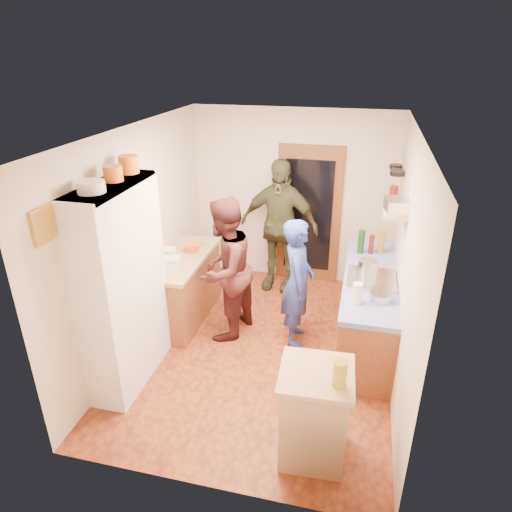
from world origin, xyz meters
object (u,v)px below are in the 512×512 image
at_px(right_counter_base, 367,309).
at_px(hutch_body, 123,288).
at_px(island_base, 314,416).
at_px(person_back, 280,226).
at_px(person_left, 229,269).
at_px(person_hob, 300,284).

bearing_deg(right_counter_base, hutch_body, -152.53).
distance_m(island_base, person_back, 3.21).
relative_size(person_left, person_back, 0.91).
bearing_deg(person_hob, hutch_body, 114.22).
bearing_deg(person_back, hutch_body, -110.23).
height_order(hutch_body, island_base, hutch_body).
xyz_separation_m(island_base, person_left, (-1.27, 1.69, 0.47)).
xyz_separation_m(hutch_body, island_base, (2.08, -0.64, -0.67)).
xyz_separation_m(hutch_body, right_counter_base, (2.50, 1.30, -0.68)).
distance_m(hutch_body, person_hob, 2.02).
bearing_deg(person_back, right_counter_base, -33.80).
xyz_separation_m(hutch_body, person_hob, (1.69, 1.07, -0.30)).
bearing_deg(person_hob, person_left, 82.72).
distance_m(hutch_body, person_back, 2.68).
distance_m(right_counter_base, island_base, 1.98).
distance_m(right_counter_base, person_hob, 0.93).
bearing_deg(island_base, person_left, 126.92).
height_order(person_hob, person_back, person_back).
xyz_separation_m(person_hob, person_back, (-0.51, 1.33, 0.19)).
relative_size(hutch_body, right_counter_base, 1.00).
height_order(person_hob, person_left, person_left).
relative_size(right_counter_base, island_base, 2.56).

